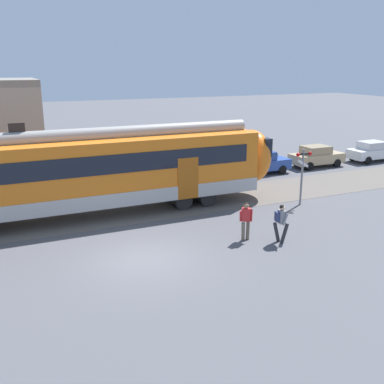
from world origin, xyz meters
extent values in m
plane|color=#515156|center=(0.00, 0.00, 0.00)|extent=(160.00, 160.00, 0.00)
cube|color=#B2ADA8|center=(-1.07, 6.12, 1.05)|extent=(18.00, 3.06, 0.70)
cube|color=orange|center=(-1.07, 6.12, 2.60)|extent=(18.00, 3.00, 2.40)
cube|color=black|center=(-1.07, 4.60, 2.80)|extent=(16.56, 0.03, 0.90)
cube|color=#AC5413|center=(3.88, 4.60, 1.75)|extent=(1.10, 0.04, 2.10)
cylinder|color=gray|center=(-1.07, 6.12, 3.98)|extent=(17.64, 0.70, 0.70)
cube|color=black|center=(-3.77, 6.12, 4.53)|extent=(0.70, 0.12, 0.40)
cylinder|color=black|center=(5.21, 6.12, 0.45)|extent=(0.90, 2.40, 0.90)
cylinder|color=black|center=(3.81, 6.12, 0.45)|extent=(0.90, 2.40, 0.90)
ellipsoid|color=orange|center=(8.48, 6.12, 2.25)|extent=(1.80, 2.85, 2.95)
cube|color=black|center=(8.83, 6.12, 2.85)|extent=(0.40, 2.40, 1.00)
cylinder|color=#6B6051|center=(4.43, 0.07, 0.43)|extent=(0.32, 0.38, 0.87)
cylinder|color=#6B6051|center=(4.74, 0.20, 0.43)|extent=(0.32, 0.38, 0.87)
cube|color=red|center=(4.58, 0.14, 1.14)|extent=(0.43, 0.40, 0.56)
cylinder|color=red|center=(4.81, 0.08, 1.09)|extent=(0.21, 0.25, 0.52)
cylinder|color=red|center=(4.36, 0.19, 1.09)|extent=(0.21, 0.25, 0.52)
sphere|color=#9E7051|center=(4.57, 0.12, 1.53)|extent=(0.22, 0.22, 0.22)
sphere|color=black|center=(4.58, 0.14, 1.56)|extent=(0.20, 0.20, 0.20)
cube|color=#235633|center=(4.69, 0.28, 1.16)|extent=(0.32, 0.29, 0.40)
cylinder|color=#28282D|center=(5.90, -0.82, 0.43)|extent=(0.38, 0.22, 0.87)
cylinder|color=#28282D|center=(5.67, -0.59, 0.43)|extent=(0.38, 0.22, 0.87)
cube|color=gray|center=(5.78, -0.70, 1.14)|extent=(0.31, 0.40, 0.56)
cylinder|color=gray|center=(5.75, -0.47, 1.09)|extent=(0.26, 0.14, 0.52)
cylinder|color=gray|center=(5.82, -0.94, 1.09)|extent=(0.26, 0.14, 0.52)
sphere|color=beige|center=(5.80, -0.71, 1.53)|extent=(0.22, 0.22, 0.22)
sphere|color=black|center=(5.78, -0.70, 1.56)|extent=(0.20, 0.20, 0.20)
cube|color=navy|center=(5.61, -0.67, 1.16)|extent=(0.21, 0.31, 0.40)
cube|color=#284799|center=(11.76, 10.19, 0.64)|extent=(4.04, 1.75, 0.68)
cube|color=navy|center=(11.61, 10.19, 1.26)|extent=(1.94, 1.49, 0.56)
cube|color=black|center=(12.56, 10.21, 1.22)|extent=(0.16, 1.37, 0.48)
cylinder|color=black|center=(12.97, 11.00, 0.30)|extent=(0.61, 0.22, 0.60)
cylinder|color=black|center=(13.02, 9.45, 0.30)|extent=(0.61, 0.22, 0.60)
cylinder|color=black|center=(10.49, 10.93, 0.30)|extent=(0.61, 0.22, 0.60)
cylinder|color=black|center=(10.54, 9.38, 0.30)|extent=(0.61, 0.22, 0.60)
cube|color=tan|center=(16.68, 10.38, 0.64)|extent=(4.01, 1.66, 0.68)
cube|color=#9D8662|center=(16.53, 10.38, 1.26)|extent=(1.91, 1.45, 0.56)
cube|color=black|center=(17.48, 10.38, 1.22)|extent=(0.13, 1.37, 0.48)
cylinder|color=black|center=(17.91, 11.17, 0.30)|extent=(0.60, 0.20, 0.60)
cylinder|color=black|center=(17.92, 9.61, 0.30)|extent=(0.60, 0.20, 0.60)
cylinder|color=black|center=(15.43, 11.15, 0.30)|extent=(0.60, 0.20, 0.60)
cylinder|color=black|center=(15.44, 9.60, 0.30)|extent=(0.60, 0.20, 0.60)
cube|color=silver|center=(21.89, 10.19, 0.64)|extent=(4.03, 1.72, 0.68)
cube|color=silver|center=(21.74, 10.19, 1.26)|extent=(1.93, 1.48, 0.56)
cube|color=black|center=(22.69, 10.20, 1.22)|extent=(0.15, 1.37, 0.48)
cylinder|color=black|center=(23.12, 10.99, 0.30)|extent=(0.60, 0.21, 0.60)
cylinder|color=black|center=(20.64, 10.94, 0.30)|extent=(0.60, 0.21, 0.60)
cylinder|color=black|center=(20.67, 9.38, 0.30)|extent=(0.60, 0.21, 0.60)
cylinder|color=gray|center=(9.84, 3.29, 1.50)|extent=(0.11, 0.11, 3.00)
cube|color=black|center=(9.84, 3.29, 2.75)|extent=(0.80, 0.10, 0.10)
sphere|color=red|center=(9.46, 3.23, 2.75)|extent=(0.20, 0.20, 0.20)
sphere|color=red|center=(10.22, 3.23, 2.75)|extent=(0.20, 0.20, 0.20)
cube|color=white|center=(9.84, 3.26, 2.25)|extent=(0.72, 0.03, 0.48)
camera|label=1|loc=(-4.82, -15.26, 7.22)|focal=42.00mm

